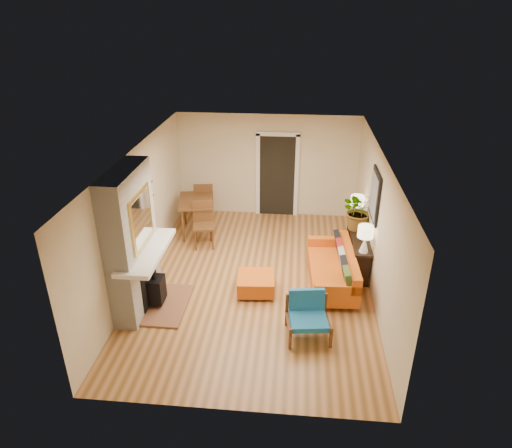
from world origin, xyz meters
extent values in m
plane|color=#BF8049|center=(0.00, 0.00, 0.00)|extent=(6.50, 6.50, 0.00)
plane|color=white|center=(0.00, 0.00, 2.60)|extent=(6.50, 6.50, 0.00)
plane|color=beige|center=(0.00, 3.25, 1.30)|extent=(4.50, 0.00, 4.50)
plane|color=beige|center=(0.00, -3.25, 1.30)|extent=(4.50, 0.00, 4.50)
plane|color=beige|center=(-2.25, 0.00, 1.30)|extent=(0.00, 6.50, 6.50)
plane|color=beige|center=(2.25, 0.00, 1.30)|extent=(0.00, 6.50, 6.50)
cube|color=black|center=(0.25, 3.22, 1.05)|extent=(0.88, 0.06, 2.10)
cube|color=white|center=(-0.24, 3.21, 1.05)|extent=(0.10, 0.08, 2.18)
cube|color=white|center=(0.74, 3.21, 1.05)|extent=(0.10, 0.08, 2.18)
cube|color=white|center=(0.25, 3.21, 2.13)|extent=(1.08, 0.08, 0.10)
cube|color=black|center=(2.22, 0.40, 1.75)|extent=(0.04, 0.85, 0.95)
cube|color=slate|center=(2.19, 0.40, 1.75)|extent=(0.01, 0.70, 0.80)
cube|color=black|center=(-2.21, 0.35, 1.42)|extent=(0.06, 0.95, 0.02)
cube|color=black|center=(-2.21, 0.35, 1.72)|extent=(0.06, 0.95, 0.02)
cube|color=white|center=(-2.04, -1.00, 1.86)|extent=(0.42, 1.50, 1.48)
cube|color=white|center=(-2.04, -1.00, 0.56)|extent=(0.42, 1.50, 1.12)
cube|color=white|center=(-1.79, -1.00, 1.12)|extent=(0.60, 1.68, 0.08)
cube|color=black|center=(-1.83, -1.00, 0.45)|extent=(0.03, 0.72, 0.78)
cube|color=brown|center=(-1.53, -1.00, 0.02)|extent=(0.75, 1.30, 0.04)
cube|color=black|center=(-1.71, -1.00, 0.34)|extent=(0.30, 0.36, 0.48)
cylinder|color=black|center=(-1.71, -1.00, 0.78)|extent=(0.10, 0.10, 0.40)
cube|color=gold|center=(-1.82, -1.00, 1.75)|extent=(0.04, 0.95, 0.95)
cube|color=silver|center=(-1.80, -1.00, 1.75)|extent=(0.01, 0.82, 0.82)
cylinder|color=silver|center=(1.22, -0.84, 0.05)|extent=(0.04, 0.04, 0.09)
cylinder|color=silver|center=(1.86, -0.80, 0.05)|extent=(0.04, 0.04, 0.09)
cylinder|color=silver|center=(1.13, 0.87, 0.05)|extent=(0.04, 0.04, 0.09)
cylinder|color=silver|center=(1.77, 0.91, 0.05)|extent=(0.04, 0.04, 0.09)
cube|color=orange|center=(1.50, 0.03, 0.23)|extent=(0.93, 1.97, 0.28)
cube|color=orange|center=(1.82, 0.05, 0.53)|extent=(0.29, 1.94, 0.32)
cube|color=orange|center=(1.54, -0.85, 0.46)|extent=(0.84, 0.21, 0.18)
cube|color=orange|center=(1.45, 0.92, 0.46)|extent=(0.84, 0.21, 0.18)
cube|color=#425A26|center=(1.73, -0.69, 0.57)|extent=(0.20, 0.38, 0.38)
cube|color=black|center=(1.71, -0.32, 0.57)|extent=(0.20, 0.38, 0.38)
cube|color=#ABAAA5|center=(1.69, 0.05, 0.57)|extent=(0.20, 0.38, 0.38)
cube|color=maroon|center=(1.67, 0.37, 0.57)|extent=(0.20, 0.38, 0.38)
cube|color=black|center=(1.65, 0.73, 0.57)|extent=(0.20, 0.38, 0.38)
cylinder|color=silver|center=(-0.20, -0.71, 0.03)|extent=(0.04, 0.04, 0.05)
cylinder|color=silver|center=(0.36, -0.66, 0.03)|extent=(0.04, 0.04, 0.05)
cylinder|color=silver|center=(-0.24, -0.15, 0.03)|extent=(0.04, 0.04, 0.05)
cylinder|color=silver|center=(0.32, -0.11, 0.03)|extent=(0.04, 0.04, 0.05)
cube|color=orange|center=(0.06, -0.41, 0.20)|extent=(0.74, 0.74, 0.29)
cube|color=brown|center=(0.71, -1.65, 0.27)|extent=(0.14, 0.68, 0.05)
cube|color=brown|center=(0.75, -1.94, 0.20)|extent=(0.05, 0.05, 0.40)
cube|color=brown|center=(0.67, -1.35, 0.32)|extent=(0.05, 0.05, 0.63)
cube|color=brown|center=(1.36, -1.56, 0.27)|extent=(0.14, 0.68, 0.05)
cube|color=brown|center=(1.40, -1.86, 0.20)|extent=(0.05, 0.05, 0.40)
cube|color=brown|center=(1.32, -1.26, 0.32)|extent=(0.05, 0.05, 0.63)
cube|color=#1C6AAD|center=(1.03, -1.60, 0.33)|extent=(0.67, 0.64, 0.09)
cube|color=#1C6AAD|center=(1.00, -1.34, 0.54)|extent=(0.61, 0.23, 0.37)
cube|color=brown|center=(-1.58, 1.98, 0.82)|extent=(0.98, 1.24, 0.04)
cylinder|color=brown|center=(-1.80, 1.45, 0.40)|extent=(0.06, 0.06, 0.80)
cylinder|color=brown|center=(-1.18, 1.57, 0.40)|extent=(0.06, 0.06, 0.80)
cylinder|color=brown|center=(-1.98, 2.39, 0.40)|extent=(0.06, 0.06, 0.80)
cylinder|color=brown|center=(-1.37, 2.51, 0.40)|extent=(0.06, 0.06, 0.80)
cube|color=brown|center=(-1.28, 1.30, 0.50)|extent=(0.55, 0.55, 0.04)
cube|color=brown|center=(-1.32, 1.52, 0.78)|extent=(0.47, 0.13, 0.51)
cylinder|color=brown|center=(-1.43, 1.08, 0.24)|extent=(0.04, 0.04, 0.49)
cylinder|color=brown|center=(-1.06, 1.15, 0.24)|extent=(0.04, 0.04, 0.49)
cylinder|color=brown|center=(-1.50, 1.45, 0.24)|extent=(0.04, 0.04, 0.49)
cylinder|color=brown|center=(-1.13, 1.52, 0.24)|extent=(0.04, 0.04, 0.49)
cube|color=brown|center=(-1.56, 2.72, 0.50)|extent=(0.55, 0.55, 0.04)
cube|color=brown|center=(-1.51, 2.50, 0.78)|extent=(0.47, 0.13, 0.51)
cylinder|color=brown|center=(-1.70, 2.50, 0.24)|extent=(0.04, 0.04, 0.49)
cylinder|color=brown|center=(-1.33, 2.57, 0.24)|extent=(0.04, 0.04, 0.49)
cylinder|color=brown|center=(-1.78, 2.87, 0.24)|extent=(0.04, 0.04, 0.49)
cylinder|color=brown|center=(-1.41, 2.94, 0.24)|extent=(0.04, 0.04, 0.49)
cube|color=black|center=(2.07, 0.82, 0.70)|extent=(0.34, 1.85, 0.05)
cube|color=black|center=(2.07, -0.03, 0.34)|extent=(0.30, 0.04, 0.68)
cube|color=black|center=(2.07, 1.67, 0.34)|extent=(0.30, 0.04, 0.68)
cone|color=white|center=(2.07, 0.06, 0.88)|extent=(0.18, 0.18, 0.30)
cylinder|color=white|center=(2.07, 0.06, 1.05)|extent=(0.03, 0.03, 0.06)
cylinder|color=#FFEABF|center=(2.07, 0.06, 1.16)|extent=(0.30, 0.30, 0.22)
cone|color=white|center=(2.07, 1.54, 0.88)|extent=(0.18, 0.18, 0.30)
cylinder|color=white|center=(2.07, 1.54, 1.05)|extent=(0.03, 0.03, 0.06)
cylinder|color=#FFEABF|center=(2.07, 1.54, 1.16)|extent=(0.30, 0.30, 0.22)
imported|color=#1E5919|center=(2.06, 1.05, 1.15)|extent=(0.96, 0.91, 0.85)
camera|label=1|loc=(0.75, -7.67, 5.00)|focal=32.00mm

